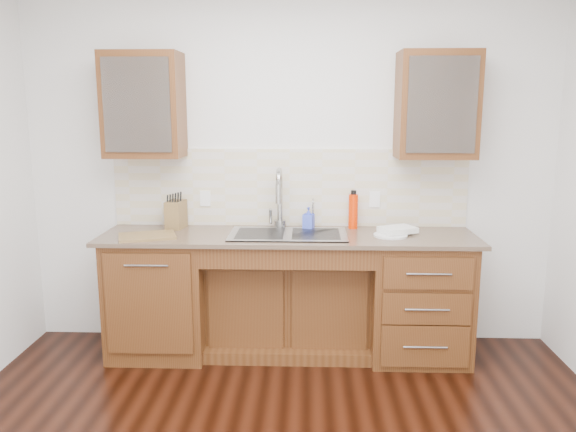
{
  "coord_description": "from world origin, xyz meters",
  "views": [
    {
      "loc": [
        0.14,
        -2.51,
        1.81
      ],
      "look_at": [
        0.0,
        1.4,
        1.05
      ],
      "focal_mm": 35.0,
      "sensor_mm": 36.0,
      "label": 1
    }
  ],
  "objects_px": {
    "soap_bottle": "(309,218)",
    "knife_block": "(176,214)",
    "plate": "(390,235)",
    "water_bottle": "(353,211)",
    "cutting_board": "(147,236)"
  },
  "relations": [
    {
      "from": "plate",
      "to": "soap_bottle",
      "type": "bearing_deg",
      "value": 159.81
    },
    {
      "from": "water_bottle",
      "to": "plate",
      "type": "relative_size",
      "value": 1.08
    },
    {
      "from": "plate",
      "to": "water_bottle",
      "type": "bearing_deg",
      "value": 133.72
    },
    {
      "from": "cutting_board",
      "to": "water_bottle",
      "type": "bearing_deg",
      "value": 13.44
    },
    {
      "from": "plate",
      "to": "cutting_board",
      "type": "bearing_deg",
      "value": -176.87
    },
    {
      "from": "soap_bottle",
      "to": "plate",
      "type": "distance_m",
      "value": 0.63
    },
    {
      "from": "water_bottle",
      "to": "knife_block",
      "type": "distance_m",
      "value": 1.34
    },
    {
      "from": "soap_bottle",
      "to": "cutting_board",
      "type": "relative_size",
      "value": 0.44
    },
    {
      "from": "water_bottle",
      "to": "cutting_board",
      "type": "distance_m",
      "value": 1.52
    },
    {
      "from": "soap_bottle",
      "to": "knife_block",
      "type": "height_order",
      "value": "knife_block"
    },
    {
      "from": "water_bottle",
      "to": "knife_block",
      "type": "xyz_separation_m",
      "value": [
        -1.34,
        -0.04,
        -0.03
      ]
    },
    {
      "from": "knife_block",
      "to": "cutting_board",
      "type": "bearing_deg",
      "value": -105.47
    },
    {
      "from": "plate",
      "to": "cutting_board",
      "type": "height_order",
      "value": "cutting_board"
    },
    {
      "from": "soap_bottle",
      "to": "plate",
      "type": "height_order",
      "value": "soap_bottle"
    },
    {
      "from": "plate",
      "to": "cutting_board",
      "type": "xyz_separation_m",
      "value": [
        -1.72,
        -0.09,
        0.0
      ]
    }
  ]
}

